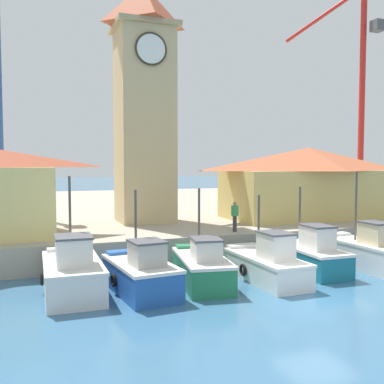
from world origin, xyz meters
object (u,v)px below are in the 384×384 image
port_crane_near (359,121)px  dock_worker_near_tower (235,216)px  fishing_boat_left_inner (202,267)px  clock_tower (144,99)px  fishing_boat_mid_right (364,251)px  warehouse_right (308,182)px  fishing_boat_center (307,255)px  fishing_boat_far_left (72,273)px  fishing_boat_left_outer (141,274)px  fishing_boat_mid_left (266,264)px

port_crane_near → dock_worker_near_tower: 24.37m
fishing_boat_left_inner → clock_tower: clock_tower is taller
fishing_boat_mid_right → warehouse_right: size_ratio=0.41×
fishing_boat_center → port_crane_near: port_crane_near is taller
fishing_boat_far_left → fishing_boat_left_outer: (2.52, -0.87, -0.05)m
fishing_boat_left_inner → fishing_boat_left_outer: bearing=-172.6°
fishing_boat_mid_left → port_crane_near: port_crane_near is taller
fishing_boat_center → warehouse_right: 10.19m
fishing_boat_far_left → dock_worker_near_tower: 9.89m
warehouse_right → port_crane_near: port_crane_near is taller
fishing_boat_mid_right → fishing_boat_far_left: bearing=178.4°
dock_worker_near_tower → fishing_boat_left_inner: bearing=-128.7°
fishing_boat_left_inner → fishing_boat_mid_right: bearing=1.0°
fishing_boat_center → dock_worker_near_tower: (-1.84, 4.05, 1.46)m
fishing_boat_left_inner → dock_worker_near_tower: bearing=51.3°
fishing_boat_mid_left → dock_worker_near_tower: 5.30m
fishing_boat_left_inner → warehouse_right: bearing=37.9°
fishing_boat_mid_left → clock_tower: bearing=104.1°
fishing_boat_left_inner → fishing_boat_mid_left: fishing_boat_left_inner is taller
fishing_boat_far_left → fishing_boat_mid_left: size_ratio=1.05×
fishing_boat_far_left → dock_worker_near_tower: (8.89, 4.09, 1.40)m
fishing_boat_far_left → fishing_boat_left_inner: size_ratio=1.07×
fishing_boat_left_inner → clock_tower: (0.12, 10.28, 8.29)m
clock_tower → dock_worker_near_tower: bearing=-57.9°
dock_worker_near_tower → warehouse_right: bearing=28.4°
fishing_boat_left_outer → dock_worker_near_tower: bearing=37.9°
warehouse_right → port_crane_near: 16.00m
warehouse_right → dock_worker_near_tower: (-7.35, -3.97, -1.58)m
fishing_boat_left_inner → fishing_boat_center: size_ratio=0.94×
fishing_boat_mid_left → fishing_boat_center: (2.73, 0.97, 0.03)m
fishing_boat_center → fishing_boat_mid_right: (2.95, -0.41, 0.04)m
fishing_boat_far_left → dock_worker_near_tower: size_ratio=3.11×
fishing_boat_far_left → fishing_boat_mid_right: bearing=-1.6°
fishing_boat_center → fishing_boat_left_inner: bearing=-174.2°
warehouse_right → fishing_boat_left_outer: bearing=-147.0°
fishing_boat_far_left → fishing_boat_mid_left: fishing_boat_far_left is taller
clock_tower → warehouse_right: bearing=-8.8°
fishing_boat_mid_right → port_crane_near: (14.46, 17.72, 8.30)m
fishing_boat_far_left → fishing_boat_mid_right: size_ratio=1.08×
fishing_boat_mid_left → dock_worker_near_tower: fishing_boat_mid_left is taller
fishing_boat_mid_left → fishing_boat_center: bearing=19.6°
clock_tower → fishing_boat_left_inner: bearing=-90.7°
fishing_boat_left_outer → port_crane_near: size_ratio=0.22×
port_crane_near → fishing_boat_center: bearing=-135.2°
fishing_boat_center → fishing_boat_left_outer: bearing=-173.7°
fishing_boat_left_inner → fishing_boat_mid_left: bearing=-8.3°
fishing_boat_far_left → fishing_boat_left_inner: fishing_boat_far_left is taller
fishing_boat_mid_left → fishing_boat_mid_right: size_ratio=1.04×
fishing_boat_far_left → fishing_boat_left_inner: bearing=-5.7°
port_crane_near → fishing_boat_mid_left: bearing=-137.8°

